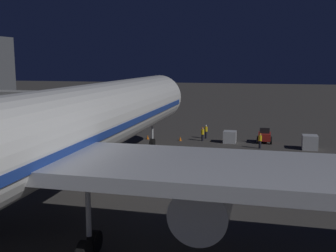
{
  "coord_description": "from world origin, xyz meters",
  "views": [
    {
      "loc": [
        -12.93,
        32.02,
        10.18
      ],
      "look_at": [
        -3.0,
        -8.83,
        3.5
      ],
      "focal_mm": 43.67,
      "sensor_mm": 36.0,
      "label": 1
    }
  ],
  "objects_px": {
    "ground_crew_marshaller_fwd": "(203,133)",
    "traffic_cone_nose_starboard": "(148,137)",
    "jet_bridge": "(40,104)",
    "baggage_container_near_belt": "(310,142)",
    "traffic_cone_nose_port": "(180,139)",
    "ground_crew_by_belt_loader": "(260,140)",
    "pushback_tug": "(264,137)",
    "airliner_at_gate": "(20,146)",
    "baggage_container_far_row": "(230,137)",
    "ground_crew_under_port_wing": "(206,131)"
  },
  "relations": [
    {
      "from": "ground_crew_marshaller_fwd",
      "to": "baggage_container_far_row",
      "type": "bearing_deg",
      "value": 173.87
    },
    {
      "from": "airliner_at_gate",
      "to": "pushback_tug",
      "type": "bearing_deg",
      "value": -111.29
    },
    {
      "from": "traffic_cone_nose_starboard",
      "to": "jet_bridge",
      "type": "bearing_deg",
      "value": 57.56
    },
    {
      "from": "traffic_cone_nose_starboard",
      "to": "baggage_container_near_belt",
      "type": "bearing_deg",
      "value": 175.6
    },
    {
      "from": "jet_bridge",
      "to": "traffic_cone_nose_starboard",
      "type": "relative_size",
      "value": 33.71
    },
    {
      "from": "ground_crew_marshaller_fwd",
      "to": "traffic_cone_nose_port",
      "type": "relative_size",
      "value": 3.23
    },
    {
      "from": "ground_crew_under_port_wing",
      "to": "traffic_cone_nose_port",
      "type": "xyz_separation_m",
      "value": [
        3.0,
        2.36,
        -0.73
      ]
    },
    {
      "from": "baggage_container_near_belt",
      "to": "ground_crew_marshaller_fwd",
      "type": "relative_size",
      "value": 1.0
    },
    {
      "from": "ground_crew_marshaller_fwd",
      "to": "traffic_cone_nose_starboard",
      "type": "relative_size",
      "value": 3.23
    },
    {
      "from": "baggage_container_near_belt",
      "to": "ground_crew_by_belt_loader",
      "type": "bearing_deg",
      "value": 9.09
    },
    {
      "from": "traffic_cone_nose_port",
      "to": "baggage_container_far_row",
      "type": "bearing_deg",
      "value": -178.29
    },
    {
      "from": "pushback_tug",
      "to": "traffic_cone_nose_port",
      "type": "height_order",
      "value": "pushback_tug"
    },
    {
      "from": "pushback_tug",
      "to": "jet_bridge",
      "type": "bearing_deg",
      "value": 30.84
    },
    {
      "from": "baggage_container_near_belt",
      "to": "traffic_cone_nose_port",
      "type": "bearing_deg",
      "value": -5.62
    },
    {
      "from": "ground_crew_under_port_wing",
      "to": "traffic_cone_nose_port",
      "type": "height_order",
      "value": "ground_crew_under_port_wing"
    },
    {
      "from": "airliner_at_gate",
      "to": "traffic_cone_nose_starboard",
      "type": "relative_size",
      "value": 118.74
    },
    {
      "from": "pushback_tug",
      "to": "traffic_cone_nose_port",
      "type": "xyz_separation_m",
      "value": [
        10.6,
        1.16,
        -0.5
      ]
    },
    {
      "from": "baggage_container_near_belt",
      "to": "ground_crew_by_belt_loader",
      "type": "xyz_separation_m",
      "value": [
        5.66,
        0.91,
        0.17
      ]
    },
    {
      "from": "baggage_container_near_belt",
      "to": "ground_crew_marshaller_fwd",
      "type": "distance_m",
      "value": 13.13
    },
    {
      "from": "baggage_container_near_belt",
      "to": "baggage_container_far_row",
      "type": "bearing_deg",
      "value": -10.48
    },
    {
      "from": "traffic_cone_nose_port",
      "to": "ground_crew_by_belt_loader",
      "type": "bearing_deg",
      "value": 166.34
    },
    {
      "from": "traffic_cone_nose_port",
      "to": "traffic_cone_nose_starboard",
      "type": "xyz_separation_m",
      "value": [
        4.4,
        0.0,
        0.0
      ]
    },
    {
      "from": "baggage_container_near_belt",
      "to": "traffic_cone_nose_starboard",
      "type": "relative_size",
      "value": 3.22
    },
    {
      "from": "ground_crew_by_belt_loader",
      "to": "pushback_tug",
      "type": "bearing_deg",
      "value": -97.61
    },
    {
      "from": "airliner_at_gate",
      "to": "ground_crew_marshaller_fwd",
      "type": "height_order",
      "value": "airliner_at_gate"
    },
    {
      "from": "ground_crew_under_port_wing",
      "to": "ground_crew_marshaller_fwd",
      "type": "bearing_deg",
      "value": 84.01
    },
    {
      "from": "airliner_at_gate",
      "to": "baggage_container_far_row",
      "type": "relative_size",
      "value": 41.23
    },
    {
      "from": "jet_bridge",
      "to": "baggage_container_near_belt",
      "type": "relative_size",
      "value": 10.46
    },
    {
      "from": "airliner_at_gate",
      "to": "baggage_container_near_belt",
      "type": "height_order",
      "value": "airliner_at_gate"
    },
    {
      "from": "jet_bridge",
      "to": "ground_crew_by_belt_loader",
      "type": "height_order",
      "value": "jet_bridge"
    },
    {
      "from": "airliner_at_gate",
      "to": "traffic_cone_nose_port",
      "type": "xyz_separation_m",
      "value": [
        -2.2,
        -31.69,
        -5.39
      ]
    },
    {
      "from": "baggage_container_far_row",
      "to": "ground_crew_under_port_wing",
      "type": "xyz_separation_m",
      "value": [
        3.35,
        -2.17,
        0.27
      ]
    },
    {
      "from": "baggage_container_near_belt",
      "to": "ground_crew_by_belt_loader",
      "type": "distance_m",
      "value": 5.73
    },
    {
      "from": "baggage_container_far_row",
      "to": "ground_crew_by_belt_loader",
      "type": "relative_size",
      "value": 0.87
    },
    {
      "from": "traffic_cone_nose_port",
      "to": "ground_crew_under_port_wing",
      "type": "bearing_deg",
      "value": -141.89
    },
    {
      "from": "pushback_tug",
      "to": "ground_crew_marshaller_fwd",
      "type": "height_order",
      "value": "pushback_tug"
    },
    {
      "from": "baggage_container_far_row",
      "to": "ground_crew_by_belt_loader",
      "type": "xyz_separation_m",
      "value": [
        -3.77,
        2.65,
        0.27
      ]
    },
    {
      "from": "baggage_container_near_belt",
      "to": "traffic_cone_nose_starboard",
      "type": "xyz_separation_m",
      "value": [
        20.18,
        -1.55,
        -0.56
      ]
    },
    {
      "from": "ground_crew_by_belt_loader",
      "to": "traffic_cone_nose_port",
      "type": "relative_size",
      "value": 3.32
    },
    {
      "from": "ground_crew_by_belt_loader",
      "to": "baggage_container_near_belt",
      "type": "bearing_deg",
      "value": -170.91
    },
    {
      "from": "jet_bridge",
      "to": "ground_crew_by_belt_loader",
      "type": "relative_size",
      "value": 10.15
    },
    {
      "from": "ground_crew_under_port_wing",
      "to": "traffic_cone_nose_starboard",
      "type": "relative_size",
      "value": 3.32
    },
    {
      "from": "jet_bridge",
      "to": "baggage_container_near_belt",
      "type": "xyz_separation_m",
      "value": [
        -28.16,
        -11.01,
        -4.93
      ]
    },
    {
      "from": "pushback_tug",
      "to": "baggage_container_far_row",
      "type": "relative_size",
      "value": 1.45
    },
    {
      "from": "ground_crew_marshaller_fwd",
      "to": "baggage_container_near_belt",
      "type": "bearing_deg",
      "value": 170.7
    },
    {
      "from": "pushback_tug",
      "to": "baggage_container_near_belt",
      "type": "bearing_deg",
      "value": 152.33
    },
    {
      "from": "airliner_at_gate",
      "to": "pushback_tug",
      "type": "height_order",
      "value": "airliner_at_gate"
    },
    {
      "from": "airliner_at_gate",
      "to": "ground_crew_marshaller_fwd",
      "type": "distance_m",
      "value": 32.99
    },
    {
      "from": "jet_bridge",
      "to": "traffic_cone_nose_port",
      "type": "xyz_separation_m",
      "value": [
        -12.38,
        -12.56,
        -5.49
      ]
    },
    {
      "from": "ground_crew_marshaller_fwd",
      "to": "traffic_cone_nose_port",
      "type": "distance_m",
      "value": 2.96
    }
  ]
}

